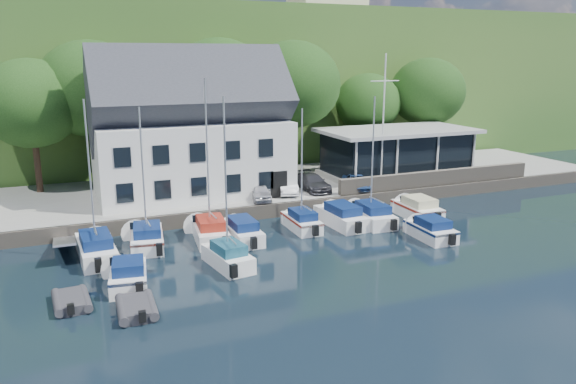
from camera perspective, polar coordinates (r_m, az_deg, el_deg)
name	(u,v)px	position (r m, az deg, el deg)	size (l,w,h in m)	color
ground	(388,263)	(31.95, 10.08, -7.14)	(180.00, 180.00, 0.00)	black
quay	(273,188)	(46.79, -1.51, 0.39)	(60.00, 13.00, 1.00)	gray
quay_face	(306,207)	(40.99, 1.80, -1.53)	(60.00, 0.30, 1.00)	#6C6356
hillside	(166,78)	(88.56, -12.28, 11.26)	(160.00, 75.00, 16.00)	#29531F
field_patch	(203,25)	(98.18, -8.67, 16.38)	(50.00, 30.00, 0.30)	#4E5B2D
harbor_building	(191,136)	(42.93, -9.84, 5.58)	(14.40, 8.20, 8.70)	silver
club_pavilion	(397,152)	(50.00, 10.97, 3.99)	(13.20, 7.20, 4.10)	black
seawall	(438,178)	(47.18, 14.98, 1.41)	(18.00, 0.50, 1.20)	#6C6356
gangway	(65,252)	(35.76, -21.69, -5.65)	(1.20, 6.00, 1.40)	silver
car_silver	(260,192)	(40.99, -2.83, 0.01)	(1.35, 3.35, 1.14)	silver
car_white	(287,185)	(42.91, -0.06, 0.74)	(1.35, 3.86, 1.27)	white
car_dgrey	(312,182)	(43.86, 2.47, 1.00)	(1.77, 4.35, 1.26)	#2F2F34
car_blue	(356,181)	(44.69, 6.97, 1.10)	(1.37, 3.46, 1.18)	navy
flagpole	(383,122)	(44.98, 9.65, 7.07)	(2.51, 0.20, 10.44)	silver
tree_0	(33,126)	(46.64, -24.44, 6.08)	(7.41, 7.41, 10.12)	#15330F
tree_1	(93,114)	(47.55, -19.18, 7.50)	(8.41, 8.41, 11.50)	#15330F
tree_2	(220,107)	(49.83, -6.90, 8.58)	(8.64, 8.64, 11.80)	#15330F
tree_3	(293,107)	(50.56, 0.51, 8.64)	(8.50, 8.50, 11.62)	#15330F
tree_4	(367,118)	(55.69, 8.07, 7.44)	(6.33, 6.33, 8.66)	#15330F
tree_5	(426,109)	(58.06, 13.89, 8.14)	(7.39, 7.39, 10.10)	#15330F
boat_r1_0	(90,176)	(32.65, -19.47, 1.51)	(2.03, 7.03, 9.60)	white
boat_r1_1	(143,175)	(33.90, -14.51, 1.66)	(2.03, 5.98, 8.87)	white
boat_r1_2	(208,168)	(34.48, -8.15, 2.38)	(2.04, 6.45, 9.15)	white
boat_r1_3	(241,229)	(35.25, -4.78, -3.73)	(1.81, 6.35, 1.45)	white
boat_r1_4	(302,167)	(36.37, 1.41, 2.53)	(1.70, 5.42, 8.43)	white
boat_r1_5	(341,214)	(38.30, 5.38, -2.26)	(2.01, 6.75, 1.54)	white
boat_r1_6	(373,159)	(38.23, 8.58, 3.34)	(2.05, 6.73, 8.97)	white
boat_r1_7	(417,207)	(41.05, 12.99, -1.48)	(2.13, 5.91, 1.52)	white
boat_r2_0	(128,273)	(29.30, -15.93, -7.91)	(1.93, 4.93, 1.45)	white
boat_r2_1	(226,188)	(29.88, -6.33, 0.40)	(1.73, 5.47, 8.85)	white
boat_r2_4	(431,228)	(36.55, 14.28, -3.54)	(1.94, 5.27, 1.38)	white
dinghy_0	(71,299)	(28.12, -21.15, -10.14)	(1.67, 2.78, 0.65)	#333237
dinghy_1	(136,306)	(26.50, -15.16, -11.11)	(1.76, 2.94, 0.69)	#333237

